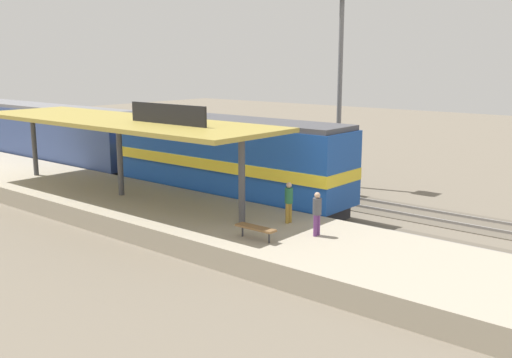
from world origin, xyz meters
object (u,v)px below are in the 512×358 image
object	(u,v)px
freight_car	(247,153)
passenger_carriage_single	(41,134)
person_walking	(317,212)
light_mast	(341,44)
locomotive	(226,159)
person_waiting	(289,200)
platform_bench	(256,228)

from	to	relation	value
freight_car	passenger_carriage_single	bearing A→B (deg)	106.53
freight_car	person_walking	distance (m)	14.04
passenger_carriage_single	light_mast	world-z (taller)	light_mast
locomotive	passenger_carriage_single	world-z (taller)	locomotive
locomotive	passenger_carriage_single	bearing A→B (deg)	90.00
locomotive	passenger_carriage_single	size ratio (longest dim) A/B	0.72
locomotive	person_waiting	world-z (taller)	locomotive
freight_car	light_mast	world-z (taller)	light_mast
passenger_carriage_single	platform_bench	bearing A→B (deg)	-103.48
locomotive	passenger_carriage_single	distance (m)	18.00
light_mast	person_waiting	xyz separation A→B (m)	(-11.15, -4.61, -6.54)
passenger_carriage_single	light_mast	bearing A→B (deg)	-68.68
light_mast	person_waiting	world-z (taller)	light_mast
platform_bench	person_waiting	size ratio (longest dim) A/B	0.99
person_waiting	light_mast	bearing A→B (deg)	22.49
platform_bench	person_waiting	distance (m)	2.74
platform_bench	freight_car	bearing A→B (deg)	41.96
platform_bench	light_mast	bearing A→B (deg)	20.10
platform_bench	passenger_carriage_single	xyz separation A→B (m)	(6.00, 25.03, 0.97)
person_walking	locomotive	bearing A→B (deg)	64.20
passenger_carriage_single	person_waiting	xyz separation A→B (m)	(-3.35, -24.60, -0.46)
passenger_carriage_single	freight_car	distance (m)	16.18
platform_bench	person_walking	distance (m)	2.45
platform_bench	locomotive	world-z (taller)	locomotive
passenger_carriage_single	light_mast	xyz separation A→B (m)	(7.80, -19.98, 6.08)
person_walking	freight_car	bearing A→B (deg)	51.63
locomotive	person_walking	bearing A→B (deg)	-115.80
freight_car	light_mast	bearing A→B (deg)	-54.46
passenger_carriage_single	freight_car	xyz separation A→B (m)	(4.60, -15.50, -0.34)
passenger_carriage_single	person_waiting	world-z (taller)	passenger_carriage_single
light_mast	freight_car	bearing A→B (deg)	125.54
passenger_carriage_single	person_walking	size ratio (longest dim) A/B	11.70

